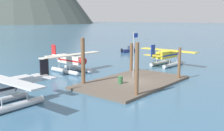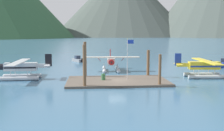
# 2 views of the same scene
# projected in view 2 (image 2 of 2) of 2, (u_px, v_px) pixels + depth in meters

# --- Properties ---
(ground_plane) EXTENTS (1200.00, 1200.00, 0.00)m
(ground_plane) POSITION_uv_depth(u_px,v_px,m) (117.00, 82.00, 37.55)
(ground_plane) COLOR #38607F
(dock_platform) EXTENTS (14.29, 8.42, 0.30)m
(dock_platform) POSITION_uv_depth(u_px,v_px,m) (117.00, 81.00, 37.53)
(dock_platform) COLOR brown
(dock_platform) RESTS_ON ground
(piling_near_left) EXTENTS (0.41, 0.41, 5.55)m
(piling_near_left) POSITION_uv_depth(u_px,v_px,m) (84.00, 66.00, 33.20)
(piling_near_left) COLOR brown
(piling_near_left) RESTS_ON ground
(piling_near_right) EXTENTS (0.37, 0.37, 4.26)m
(piling_near_right) POSITION_uv_depth(u_px,v_px,m) (160.00, 71.00, 34.14)
(piling_near_right) COLOR brown
(piling_near_right) RESTS_ON ground
(piling_far_left) EXTENTS (0.46, 0.46, 5.67)m
(piling_far_left) POSITION_uv_depth(u_px,v_px,m) (85.00, 60.00, 40.60)
(piling_far_left) COLOR brown
(piling_far_left) RESTS_ON ground
(piling_far_right) EXTENTS (0.45, 0.45, 4.33)m
(piling_far_right) POSITION_uv_depth(u_px,v_px,m) (148.00, 64.00, 41.66)
(piling_far_right) COLOR brown
(piling_far_right) RESTS_ON ground
(flagpole) EXTENTS (0.95, 0.10, 5.89)m
(flagpole) POSITION_uv_depth(u_px,v_px,m) (128.00, 54.00, 38.20)
(flagpole) COLOR silver
(flagpole) RESTS_ON dock_platform
(fuel_drum) EXTENTS (0.62, 0.62, 0.88)m
(fuel_drum) POSITION_uv_depth(u_px,v_px,m) (103.00, 77.00, 37.65)
(fuel_drum) COLOR #33663D
(fuel_drum) RESTS_ON dock_platform
(mountain_ridge_east_peak) EXTENTS (283.36, 283.36, 145.50)m
(mountain_ridge_east_peak) POSITION_uv_depth(u_px,v_px,m) (122.00, 1.00, 536.46)
(mountain_ridge_east_peak) COLOR #424C47
(mountain_ridge_east_peak) RESTS_ON ground
(seaplane_silver_port_fwd) EXTENTS (7.98, 10.42, 3.84)m
(seaplane_silver_port_fwd) POSITION_uv_depth(u_px,v_px,m) (21.00, 69.00, 39.72)
(seaplane_silver_port_fwd) COLOR #B7BABF
(seaplane_silver_port_fwd) RESTS_ON ground
(seaplane_cream_bow_centre) EXTENTS (10.45, 7.98, 3.84)m
(seaplane_cream_bow_centre) POSITION_uv_depth(u_px,v_px,m) (111.00, 63.00, 48.33)
(seaplane_cream_bow_centre) COLOR #B7BABF
(seaplane_cream_bow_centre) RESTS_ON ground
(seaplane_yellow_stbd_fwd) EXTENTS (7.97, 10.48, 3.84)m
(seaplane_yellow_stbd_fwd) POSITION_uv_depth(u_px,v_px,m) (204.00, 68.00, 41.20)
(seaplane_yellow_stbd_fwd) COLOR #B7BABF
(seaplane_yellow_stbd_fwd) RESTS_ON ground
(boat_grey_open_north) EXTENTS (3.27, 4.46, 1.50)m
(boat_grey_open_north) POSITION_uv_depth(u_px,v_px,m) (78.00, 60.00, 64.66)
(boat_grey_open_north) COLOR gray
(boat_grey_open_north) RESTS_ON ground
(boat_navy_open_east) EXTENTS (4.62, 2.97, 1.50)m
(boat_navy_open_east) POSITION_uv_depth(u_px,v_px,m) (223.00, 63.00, 57.64)
(boat_navy_open_east) COLOR navy
(boat_navy_open_east) RESTS_ON ground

